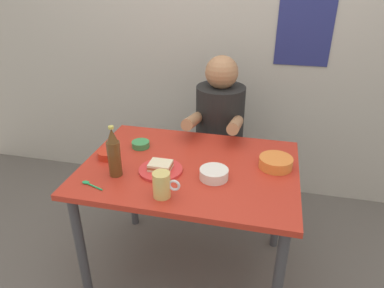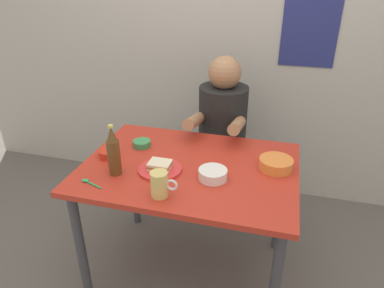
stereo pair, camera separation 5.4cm
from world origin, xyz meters
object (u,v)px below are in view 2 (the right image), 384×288
at_px(beer_mug, 160,184).
at_px(sauce_bowl_chili, 109,153).
at_px(beer_bottle, 113,152).
at_px(sandwich, 160,165).
at_px(plate_orange, 160,169).
at_px(dining_table, 190,181).
at_px(stool, 220,170).
at_px(person_seated, 222,117).

height_order(beer_mug, sauce_bowl_chili, beer_mug).
bearing_deg(beer_bottle, sandwich, 21.72).
bearing_deg(plate_orange, beer_mug, -69.87).
bearing_deg(dining_table, plate_orange, -145.84).
xyz_separation_m(stool, sauce_bowl_chili, (-0.50, -0.65, 0.41)).
distance_m(sandwich, beer_bottle, 0.24).
bearing_deg(person_seated, beer_bottle, -116.28).
bearing_deg(beer_bottle, dining_table, 26.89).
distance_m(beer_mug, beer_bottle, 0.31).
bearing_deg(beer_mug, dining_table, 79.21).
bearing_deg(plate_orange, sauce_bowl_chili, 167.73).
relative_size(plate_orange, beer_bottle, 0.84).
xyz_separation_m(stool, person_seated, (0.00, -0.01, 0.42)).
distance_m(dining_table, beer_bottle, 0.43).
bearing_deg(plate_orange, beer_bottle, -158.28).
bearing_deg(beer_bottle, sauce_bowl_chili, 126.99).
bearing_deg(sandwich, person_seated, 75.34).
xyz_separation_m(stool, beer_mug, (-0.11, -0.92, 0.45)).
bearing_deg(person_seated, plate_orange, -104.66).
bearing_deg(beer_mug, sauce_bowl_chili, 145.29).
distance_m(dining_table, sauce_bowl_chili, 0.46).
height_order(person_seated, sauce_bowl_chili, person_seated).
distance_m(person_seated, sauce_bowl_chili, 0.81).
bearing_deg(beer_bottle, person_seated, 63.72).
distance_m(stool, beer_mug, 1.03).
bearing_deg(person_seated, sandwich, -104.66).
bearing_deg(person_seated, stool, 90.00).
distance_m(person_seated, beer_bottle, 0.88).
distance_m(stool, person_seated, 0.42).
relative_size(person_seated, beer_bottle, 2.75).
xyz_separation_m(dining_table, beer_bottle, (-0.33, -0.17, 0.21)).
bearing_deg(dining_table, beer_bottle, -153.11).
height_order(stool, sandwich, sandwich).
distance_m(person_seated, sandwich, 0.73).
bearing_deg(beer_bottle, stool, 64.04).
xyz_separation_m(stool, plate_orange, (-0.18, -0.72, 0.40)).
height_order(person_seated, sandwich, person_seated).
relative_size(dining_table, person_seated, 1.53).
bearing_deg(dining_table, stool, 84.98).
relative_size(plate_orange, sandwich, 2.00).
height_order(beer_mug, beer_bottle, beer_bottle).
height_order(stool, beer_bottle, beer_bottle).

